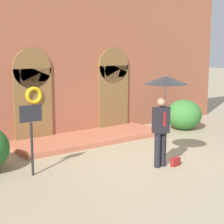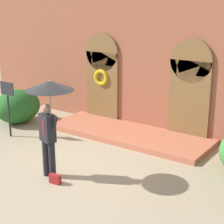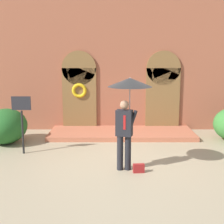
{
  "view_description": "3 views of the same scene",
  "coord_description": "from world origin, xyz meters",
  "px_view_note": "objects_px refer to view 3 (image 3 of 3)",
  "views": [
    {
      "loc": [
        -6.57,
        -7.15,
        3.05
      ],
      "look_at": [
        -0.02,
        1.79,
        1.14
      ],
      "focal_mm": 60.0,
      "sensor_mm": 36.0,
      "label": 1
    },
    {
      "loc": [
        5.88,
        -6.22,
        4.05
      ],
      "look_at": [
        0.35,
        1.7,
        1.18
      ],
      "focal_mm": 60.0,
      "sensor_mm": 36.0,
      "label": 2
    },
    {
      "loc": [
        -0.35,
        -7.97,
        2.94
      ],
      "look_at": [
        -0.39,
        1.44,
        1.17
      ],
      "focal_mm": 50.0,
      "sensor_mm": 36.0,
      "label": 3
    }
  ],
  "objects_px": {
    "sign_post": "(23,115)",
    "shrub_left": "(7,126)",
    "person_with_umbrella": "(130,96)",
    "handbag": "(140,168)"
  },
  "relations": [
    {
      "from": "person_with_umbrella",
      "to": "sign_post",
      "type": "relative_size",
      "value": 1.37
    },
    {
      "from": "person_with_umbrella",
      "to": "handbag",
      "type": "height_order",
      "value": "person_with_umbrella"
    },
    {
      "from": "person_with_umbrella",
      "to": "sign_post",
      "type": "xyz_separation_m",
      "value": [
        -3.05,
        1.32,
        -0.75
      ]
    },
    {
      "from": "person_with_umbrella",
      "to": "shrub_left",
      "type": "xyz_separation_m",
      "value": [
        -3.93,
        2.43,
        -1.34
      ]
    },
    {
      "from": "sign_post",
      "to": "shrub_left",
      "type": "distance_m",
      "value": 1.53
    },
    {
      "from": "person_with_umbrella",
      "to": "shrub_left",
      "type": "distance_m",
      "value": 4.81
    },
    {
      "from": "person_with_umbrella",
      "to": "shrub_left",
      "type": "bearing_deg",
      "value": 148.21
    },
    {
      "from": "handbag",
      "to": "shrub_left",
      "type": "bearing_deg",
      "value": 141.7
    },
    {
      "from": "person_with_umbrella",
      "to": "handbag",
      "type": "xyz_separation_m",
      "value": [
        0.27,
        -0.2,
        -1.8
      ]
    },
    {
      "from": "sign_post",
      "to": "shrub_left",
      "type": "height_order",
      "value": "sign_post"
    }
  ]
}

